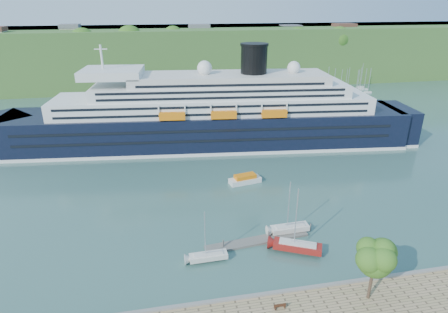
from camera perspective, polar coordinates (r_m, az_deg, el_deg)
ground at (r=51.22m, az=6.90°, el=-20.78°), size 400.00×400.00×0.00m
far_hillside at (r=182.03m, az=-7.16°, el=15.18°), size 400.00×50.00×24.00m
quay_coping at (r=50.30m, az=7.03°, el=-19.98°), size 220.00×0.50×0.30m
cruise_ship at (r=94.96m, az=-2.89°, el=9.10°), size 115.93×28.61×25.78m
park_bench at (r=48.53m, az=8.49°, el=-21.50°), size 1.46×0.61×0.93m
promenade_tree at (r=49.92m, az=21.83°, el=-15.43°), size 5.57×5.57×9.23m
floating_pontoon at (r=60.53m, az=5.09°, el=-12.66°), size 16.95×3.94×0.37m
sailboat_white_near at (r=54.34m, az=-2.44°, el=-12.31°), size 6.17×1.86×7.92m
sailboat_red at (r=56.45m, az=11.43°, el=-9.96°), size 8.04×5.40×10.17m
sailboat_white_far at (r=60.97m, az=10.22°, el=-7.91°), size 6.97×2.17×8.92m
tender_launch at (r=77.89m, az=3.24°, el=-3.40°), size 7.06×3.52×1.86m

